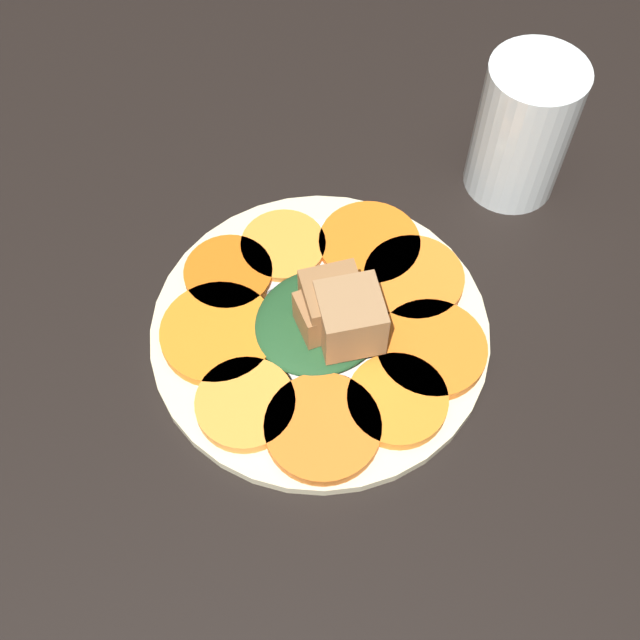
% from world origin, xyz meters
% --- Properties ---
extents(table_slab, '(1.20, 1.20, 0.02)m').
position_xyz_m(table_slab, '(0.00, 0.00, 0.01)').
color(table_slab, black).
rests_on(table_slab, ground).
extents(plate, '(0.27, 0.27, 0.01)m').
position_xyz_m(plate, '(0.00, 0.00, 0.03)').
color(plate, beige).
rests_on(plate, table_slab).
extents(carrot_slice_0, '(0.08, 0.08, 0.01)m').
position_xyz_m(carrot_slice_0, '(-0.09, 0.01, 0.04)').
color(carrot_slice_0, orange).
rests_on(carrot_slice_0, plate).
extents(carrot_slice_1, '(0.08, 0.08, 0.01)m').
position_xyz_m(carrot_slice_1, '(-0.08, -0.04, 0.04)').
color(carrot_slice_1, orange).
rests_on(carrot_slice_1, plate).
extents(carrot_slice_2, '(0.07, 0.07, 0.01)m').
position_xyz_m(carrot_slice_2, '(-0.02, -0.08, 0.04)').
color(carrot_slice_2, orange).
rests_on(carrot_slice_2, plate).
extents(carrot_slice_3, '(0.07, 0.07, 0.01)m').
position_xyz_m(carrot_slice_3, '(0.03, -0.08, 0.04)').
color(carrot_slice_3, '#D56013').
rests_on(carrot_slice_3, plate).
extents(carrot_slice_4, '(0.09, 0.09, 0.01)m').
position_xyz_m(carrot_slice_4, '(0.07, -0.04, 0.04)').
color(carrot_slice_4, orange).
rests_on(carrot_slice_4, plate).
extents(carrot_slice_5, '(0.07, 0.07, 0.01)m').
position_xyz_m(carrot_slice_5, '(0.09, 0.03, 0.04)').
color(carrot_slice_5, orange).
rests_on(carrot_slice_5, plate).
extents(carrot_slice_6, '(0.09, 0.09, 0.01)m').
position_xyz_m(carrot_slice_6, '(0.05, 0.07, 0.04)').
color(carrot_slice_6, orange).
rests_on(carrot_slice_6, plate).
extents(carrot_slice_7, '(0.08, 0.08, 0.01)m').
position_xyz_m(carrot_slice_7, '(-0.01, 0.09, 0.04)').
color(carrot_slice_7, orange).
rests_on(carrot_slice_7, plate).
extents(carrot_slice_8, '(0.09, 0.09, 0.01)m').
position_xyz_m(carrot_slice_8, '(-0.06, 0.07, 0.04)').
color(carrot_slice_8, orange).
rests_on(carrot_slice_8, plate).
extents(center_pile, '(0.11, 0.10, 0.06)m').
position_xyz_m(center_pile, '(-0.00, 0.01, 0.06)').
color(center_pile, '#1E4723').
rests_on(center_pile, plate).
extents(fork, '(0.19, 0.03, 0.00)m').
position_xyz_m(fork, '(0.00, -0.05, 0.03)').
color(fork, '#B2B2B7').
rests_on(fork, plate).
extents(water_glass, '(0.08, 0.08, 0.13)m').
position_xyz_m(water_glass, '(-0.23, -0.03, 0.08)').
color(water_glass, silver).
rests_on(water_glass, table_slab).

